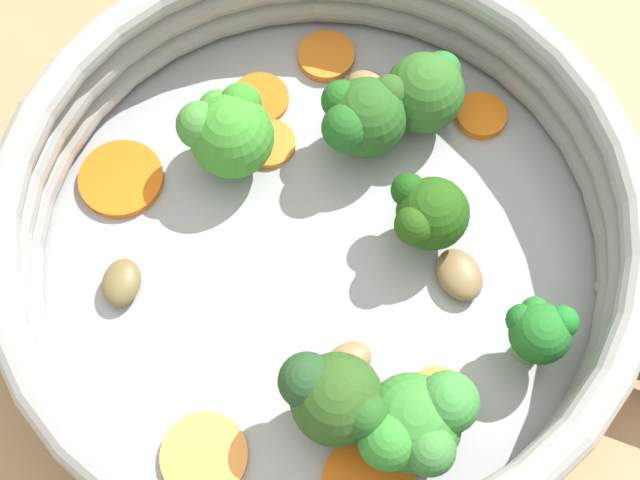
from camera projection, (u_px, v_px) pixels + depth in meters
ground_plane at (320, 262)px, 0.49m from camera, size 4.00×4.00×0.00m
skillet at (320, 256)px, 0.49m from camera, size 0.31×0.31×0.02m
skillet_rim_wall at (320, 229)px, 0.45m from camera, size 0.33×0.33×0.06m
skillet_rivet_left at (571, 402)px, 0.44m from camera, size 0.01×0.01×0.01m
skillet_rivet_right at (603, 287)px, 0.47m from camera, size 0.01×0.01×0.01m
carrot_slice_0 at (268, 144)px, 0.50m from camera, size 0.04×0.04×0.00m
carrot_slice_1 at (121, 179)px, 0.49m from camera, size 0.07×0.07×0.01m
carrot_slice_2 at (260, 99)px, 0.52m from camera, size 0.04×0.04×0.00m
carrot_slice_3 at (381, 421)px, 0.44m from camera, size 0.05×0.05×0.00m
carrot_slice_5 at (438, 399)px, 0.45m from camera, size 0.05×0.05×0.00m
carrot_slice_6 at (326, 56)px, 0.53m from camera, size 0.05×0.05×0.01m
carrot_slice_7 at (481, 116)px, 0.51m from camera, size 0.03×0.03×0.01m
carrot_slice_8 at (204, 456)px, 0.43m from camera, size 0.05×0.05×0.00m
broccoli_floret_0 at (334, 398)px, 0.41m from camera, size 0.05×0.05×0.06m
broccoli_floret_1 at (363, 116)px, 0.48m from camera, size 0.05×0.04×0.05m
broccoli_floret_2 at (424, 91)px, 0.49m from camera, size 0.05×0.04×0.05m
broccoli_floret_3 at (227, 130)px, 0.48m from camera, size 0.05×0.05×0.05m
broccoli_floret_4 at (416, 424)px, 0.41m from camera, size 0.06×0.05×0.05m
broccoli_floret_5 at (428, 214)px, 0.46m from camera, size 0.04×0.04×0.05m
broccoli_floret_6 at (539, 331)px, 0.43m from camera, size 0.03×0.03×0.04m
mushroom_piece_0 at (459, 275)px, 0.47m from camera, size 0.02×0.03×0.01m
mushroom_piece_1 at (121, 283)px, 0.47m from camera, size 0.03×0.03×0.01m
mushroom_piece_2 at (367, 84)px, 0.51m from camera, size 0.03×0.03×0.01m
mushroom_piece_3 at (348, 361)px, 0.45m from camera, size 0.03×0.02×0.01m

